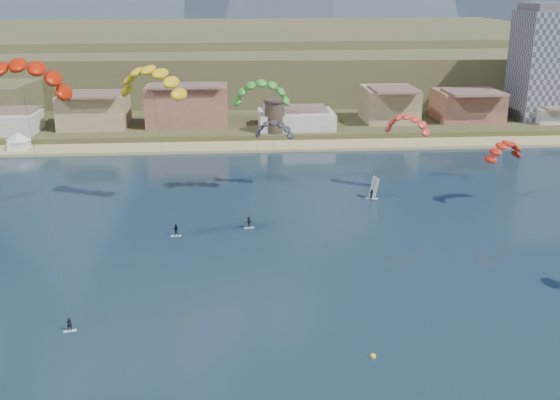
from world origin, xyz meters
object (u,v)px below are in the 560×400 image
windsurfer (372,192)px  buoy (373,356)px  watchtower (275,116)px  kitesurfer_red (21,73)px  kitesurfer_yellow (152,77)px  apartment_tower (553,62)px  kitesurfer_green (261,90)px

windsurfer → buoy: bearing=-101.9°
watchtower → windsurfer: bearing=-73.9°
kitesurfer_red → kitesurfer_yellow: kitesurfer_red is taller
apartment_tower → kitesurfer_yellow: bearing=-147.3°
watchtower → kitesurfer_green: size_ratio=0.34×
kitesurfer_green → buoy: size_ratio=37.75×
kitesurfer_red → buoy: size_ratio=47.92×
apartment_tower → kitesurfer_green: (-85.91, -64.23, 2.84)m
watchtower → buoy: bearing=-88.3°
apartment_tower → watchtower: apartment_tower is taller
kitesurfer_green → windsurfer: (20.84, -1.62, -19.33)m
watchtower → buoy: size_ratio=12.71×
buoy → kitesurfer_yellow: bearing=117.6°
watchtower → windsurfer: 54.19m
apartment_tower → kitesurfer_red: (-117.24, -99.35, 10.49)m
kitesurfer_red → kitesurfer_yellow: (12.27, 31.86, -4.78)m
watchtower → kitesurfer_green: (-5.91, -50.23, 14.29)m
kitesurfer_red → kitesurfer_yellow: bearing=68.9°
apartment_tower → watchtower: 82.02m
buoy → kitesurfer_green: bearing=99.1°
watchtower → windsurfer: (14.93, -51.85, -5.04)m
apartment_tower → kitesurfer_yellow: 124.93m
windsurfer → watchtower: bearing=106.1°
watchtower → kitesurfer_yellow: (-24.98, -53.49, 17.16)m
apartment_tower → windsurfer: apartment_tower is taller
apartment_tower → windsurfer: bearing=-134.7°
watchtower → kitesurfer_red: kitesurfer_red is taller
apartment_tower → kitesurfer_green: bearing=-143.2°
kitesurfer_red → kitesurfer_green: kitesurfer_red is taller
watchtower → buoy: 107.67m
watchtower → kitesurfer_green: 52.55m
apartment_tower → kitesurfer_red: bearing=-139.7°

